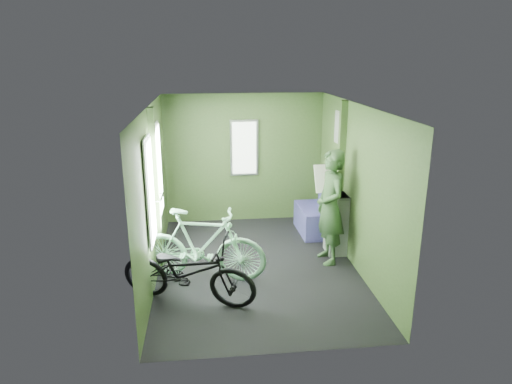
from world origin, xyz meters
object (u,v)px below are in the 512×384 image
Objects in this scene: waste_box at (336,224)px; bench_seat at (315,217)px; bicycle_black at (189,304)px; bicycle_mint at (203,280)px; passenger at (330,207)px.

bench_seat reaches higher than waste_box.
bench_seat is at bearing -23.69° from bicycle_black.
bench_seat is at bearing 97.66° from waste_box.
bench_seat reaches higher than bicycle_mint.
waste_box reaches higher than bicycle_black.
waste_box is (2.04, 0.71, 0.47)m from bicycle_mint.
bicycle_mint is 2.07m from passenger.
bicycle_black is at bearing 178.29° from bicycle_mint.
waste_box is at bearing -38.96° from bicycle_black.
waste_box is 0.88m from bench_seat.
bench_seat is at bearing 169.73° from passenger.
passenger is 1.79× the size of waste_box.
bicycle_mint is at bearing -142.56° from bench_seat.
bench_seat is (0.08, 1.14, -0.56)m from passenger.
bicycle_mint is 2.21m from waste_box.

